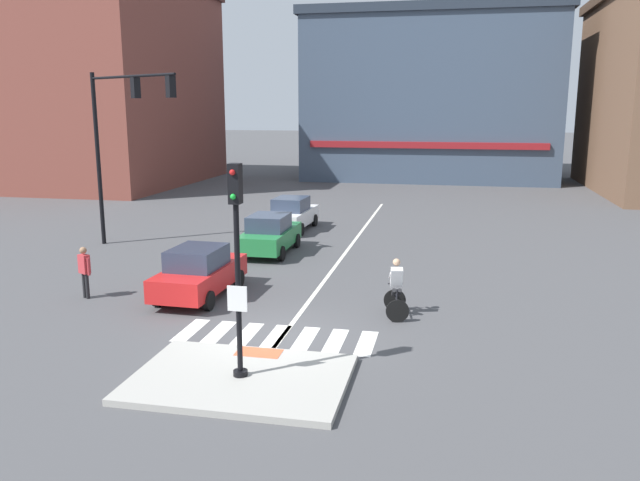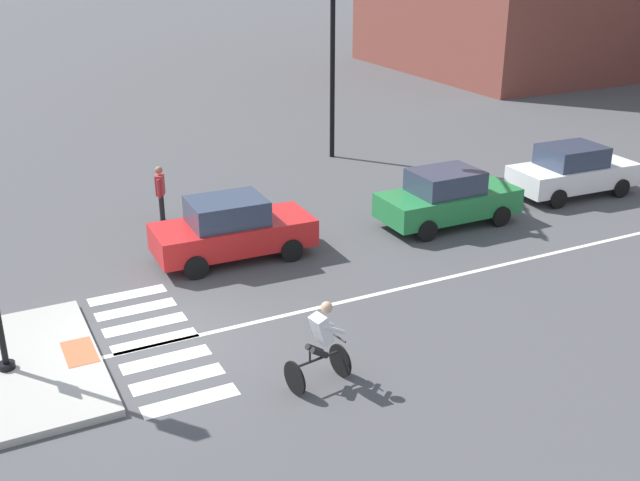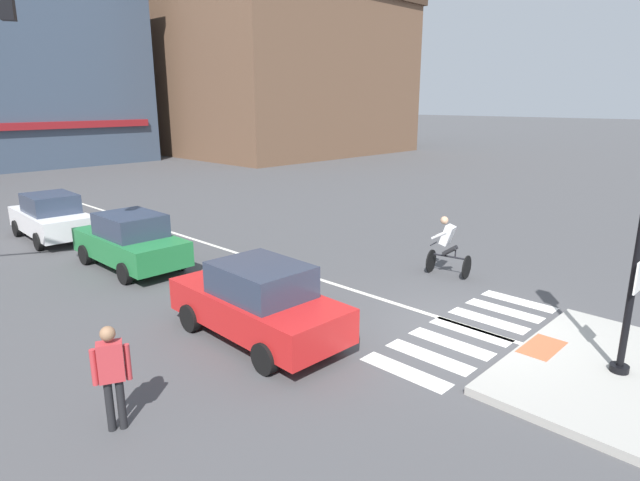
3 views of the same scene
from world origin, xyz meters
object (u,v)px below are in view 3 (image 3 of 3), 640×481
(car_green_westbound_far, at_px, (130,241))
(car_red_westbound_near, at_px, (258,302))
(pedestrian_at_curb_left, at_px, (112,370))
(car_white_westbound_distant, at_px, (51,217))
(cyclist, at_px, (447,245))

(car_green_westbound_far, bearing_deg, car_red_westbound_near, -94.13)
(car_red_westbound_near, bearing_deg, pedestrian_at_curb_left, -165.70)
(car_green_westbound_far, height_order, car_white_westbound_distant, same)
(pedestrian_at_curb_left, bearing_deg, car_green_westbound_far, 61.61)
(car_white_westbound_distant, height_order, pedestrian_at_curb_left, pedestrian_at_curb_left)
(car_red_westbound_near, xyz_separation_m, car_white_westbound_distant, (0.09, 11.55, 0.00))
(car_white_westbound_distant, distance_m, cyclist, 13.68)
(car_green_westbound_far, distance_m, pedestrian_at_curb_left, 8.31)
(car_white_westbound_distant, bearing_deg, cyclist, -62.88)
(car_green_westbound_far, distance_m, cyclist, 9.16)
(car_white_westbound_distant, bearing_deg, car_green_westbound_far, -85.82)
(cyclist, bearing_deg, pedestrian_at_curb_left, -178.42)
(car_red_westbound_near, height_order, pedestrian_at_curb_left, pedestrian_at_curb_left)
(car_green_westbound_far, distance_m, car_white_westbound_distant, 5.15)
(car_red_westbound_near, bearing_deg, car_white_westbound_distant, 89.56)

